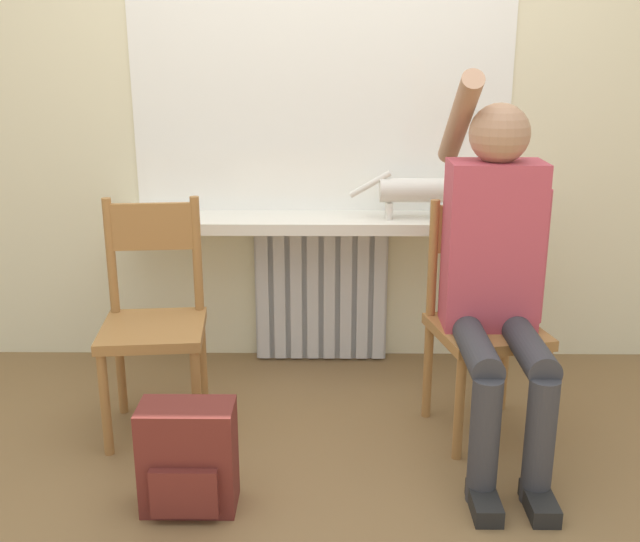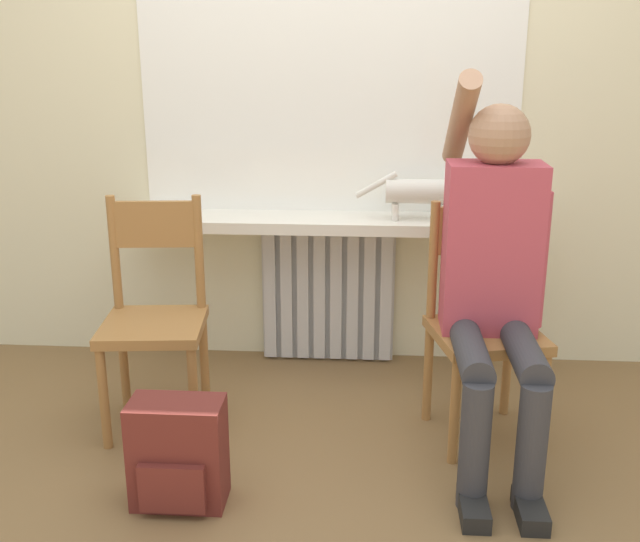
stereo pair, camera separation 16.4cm
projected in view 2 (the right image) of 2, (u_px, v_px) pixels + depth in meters
ground_plane at (308, 494)px, 2.53m from camera, size 12.00×12.00×0.00m
wall_with_window at (330, 69)px, 3.31m from camera, size 7.00×0.06×2.70m
radiator at (328, 292)px, 3.53m from camera, size 0.62×0.08×0.67m
windowsill at (327, 223)px, 3.33m from camera, size 1.75×0.29×0.05m
window_glass at (329, 64)px, 3.26m from camera, size 1.68×0.01×1.31m
chair_left at (155, 314)px, 2.89m from camera, size 0.42×0.42×0.90m
chair_right at (483, 322)px, 2.81m from camera, size 0.46×0.46×0.90m
person at (495, 269)px, 2.63m from camera, size 0.36×1.03×1.38m
cat at (426, 192)px, 3.23m from camera, size 0.49×0.11×0.21m
backpack at (178, 454)px, 2.44m from camera, size 0.31×0.20×0.36m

